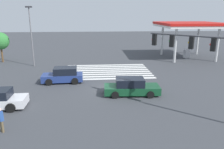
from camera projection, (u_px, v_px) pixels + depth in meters
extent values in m
plane|color=#3D3F44|center=(112.00, 90.00, 20.63)|extent=(138.37, 138.37, 0.00)
cube|color=silver|center=(106.00, 65.00, 30.56)|extent=(10.58, 0.60, 0.01)
cube|color=silver|center=(106.00, 67.00, 29.65)|extent=(10.58, 0.60, 0.01)
cube|color=silver|center=(107.00, 68.00, 28.74)|extent=(10.58, 0.60, 0.01)
cube|color=silver|center=(107.00, 70.00, 27.83)|extent=(10.58, 0.60, 0.01)
cube|color=silver|center=(108.00, 72.00, 26.91)|extent=(10.58, 0.60, 0.01)
cube|color=silver|center=(108.00, 74.00, 26.00)|extent=(10.58, 0.60, 0.01)
cube|color=silver|center=(109.00, 76.00, 25.09)|extent=(10.58, 0.60, 0.01)
cube|color=silver|center=(109.00, 79.00, 24.18)|extent=(10.58, 0.60, 0.01)
cylinder|color=#47474C|center=(194.00, 36.00, 14.63)|extent=(4.73, 4.73, 0.12)
cube|color=black|center=(213.00, 45.00, 13.94)|extent=(0.40, 0.40, 0.84)
sphere|color=red|center=(211.00, 44.00, 14.04)|extent=(0.16, 0.16, 0.16)
cube|color=black|center=(191.00, 43.00, 14.83)|extent=(0.40, 0.40, 0.84)
sphere|color=gold|center=(189.00, 43.00, 14.93)|extent=(0.16, 0.16, 0.16)
cube|color=black|center=(172.00, 41.00, 15.72)|extent=(0.40, 0.40, 0.84)
sphere|color=green|center=(170.00, 41.00, 15.82)|extent=(0.16, 0.16, 0.16)
cube|color=black|center=(155.00, 40.00, 16.61)|extent=(0.40, 0.40, 0.84)
sphere|color=red|center=(153.00, 40.00, 16.71)|extent=(0.16, 0.16, 0.16)
cube|color=navy|center=(63.00, 77.00, 22.82)|extent=(4.25, 1.99, 0.69)
cube|color=black|center=(65.00, 71.00, 22.67)|extent=(2.42, 1.72, 0.71)
cylinder|color=black|center=(49.00, 82.00, 21.84)|extent=(0.70, 0.25, 0.69)
cylinder|color=black|center=(51.00, 77.00, 23.58)|extent=(0.70, 0.25, 0.69)
cylinder|color=black|center=(75.00, 81.00, 22.16)|extent=(0.70, 0.25, 0.69)
cylinder|color=black|center=(75.00, 76.00, 23.90)|extent=(0.70, 0.25, 0.69)
cylinder|color=black|center=(18.00, 99.00, 17.57)|extent=(0.71, 0.24, 0.70)
cylinder|color=black|center=(11.00, 108.00, 15.87)|extent=(0.71, 0.24, 0.70)
cube|color=#144728|center=(132.00, 89.00, 19.37)|extent=(4.95, 2.06, 0.64)
cube|color=black|center=(130.00, 82.00, 19.18)|extent=(2.53, 1.75, 0.70)
cylinder|color=black|center=(147.00, 88.00, 20.34)|extent=(0.64, 0.25, 0.63)
cylinder|color=black|center=(151.00, 95.00, 18.56)|extent=(0.64, 0.25, 0.63)
cylinder|color=black|center=(114.00, 88.00, 20.27)|extent=(0.64, 0.25, 0.63)
cylinder|color=black|center=(115.00, 95.00, 18.49)|extent=(0.64, 0.25, 0.63)
cube|color=silver|center=(189.00, 26.00, 34.23)|extent=(9.13, 9.13, 0.35)
cube|color=red|center=(189.00, 24.00, 34.14)|extent=(9.31, 9.31, 0.36)
cube|color=#B2B2B7|center=(187.00, 54.00, 35.43)|extent=(0.70, 1.10, 1.30)
cylinder|color=silver|center=(198.00, 40.00, 38.26)|extent=(0.36, 0.36, 4.93)
cylinder|color=silver|center=(162.00, 41.00, 37.77)|extent=(0.36, 0.36, 4.93)
cylinder|color=silver|center=(218.00, 45.00, 32.12)|extent=(0.36, 0.36, 4.93)
cylinder|color=silver|center=(175.00, 46.00, 31.63)|extent=(0.36, 0.36, 4.93)
cylinder|color=brown|center=(1.00, 126.00, 13.28)|extent=(0.14, 0.14, 0.77)
cylinder|color=brown|center=(3.00, 127.00, 13.18)|extent=(0.14, 0.14, 0.77)
cube|color=#284C93|center=(0.00, 116.00, 13.04)|extent=(0.41, 0.41, 0.61)
cylinder|color=slate|center=(32.00, 38.00, 28.97)|extent=(0.16, 0.16, 7.70)
cube|color=#333338|center=(29.00, 7.00, 27.91)|extent=(0.80, 0.36, 0.20)
cylinder|color=brown|center=(2.00, 55.00, 32.21)|extent=(0.26, 0.26, 2.08)
sphere|color=#337F38|center=(0.00, 41.00, 31.65)|extent=(2.49, 2.49, 2.49)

